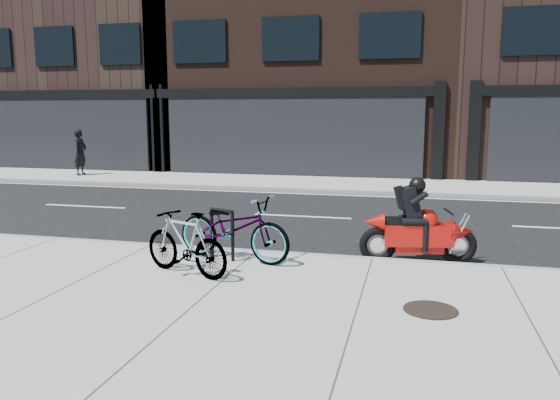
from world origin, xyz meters
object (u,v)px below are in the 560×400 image
(bicycle_front, at_px, (234,228))
(bicycle_rear, at_px, (186,243))
(bike_rack, at_px, (222,230))
(pedestrian, at_px, (80,152))
(manhole_cover, at_px, (430,310))
(motorcycle, at_px, (423,228))

(bicycle_front, distance_m, bicycle_rear, 1.04)
(bike_rack, relative_size, pedestrian, 0.48)
(bike_rack, xyz_separation_m, bicycle_front, (0.20, 0.00, 0.04))
(bicycle_rear, distance_m, manhole_cover, 3.60)
(motorcycle, bearing_deg, bicycle_rear, -161.31)
(bicycle_front, relative_size, pedestrian, 1.16)
(bicycle_front, bearing_deg, bike_rack, 102.63)
(bike_rack, distance_m, manhole_cover, 3.69)
(bike_rack, height_order, manhole_cover, bike_rack)
(bicycle_rear, distance_m, motorcycle, 3.96)
(bike_rack, bearing_deg, bicycle_front, 0.00)
(bike_rack, bearing_deg, pedestrian, 132.76)
(motorcycle, xyz_separation_m, pedestrian, (-12.63, 9.17, 0.41))
(bike_rack, height_order, bicycle_rear, bicycle_rear)
(bicycle_rear, relative_size, manhole_cover, 2.44)
(motorcycle, distance_m, pedestrian, 15.61)
(bicycle_front, xyz_separation_m, pedestrian, (-9.62, 10.19, 0.35))
(bike_rack, height_order, motorcycle, motorcycle)
(pedestrian, height_order, manhole_cover, pedestrian)
(bicycle_front, bearing_deg, bicycle_rear, 168.53)
(pedestrian, distance_m, manhole_cover, 17.36)
(bicycle_rear, bearing_deg, bicycle_front, 177.15)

